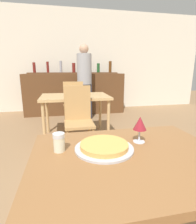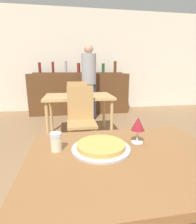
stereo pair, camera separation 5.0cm
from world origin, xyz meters
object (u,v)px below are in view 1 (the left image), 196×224
Objects in this scene: pizza_tray at (104,147)px; cheese_shaker at (59,142)px; chair_far_side_front at (78,115)px; chair_far_side_back at (73,102)px; person_standing at (84,79)px; wine_glass at (140,124)px.

cheese_shaker reaches higher than pizza_tray.
chair_far_side_front is 1.09m from chair_far_side_back.
cheese_shaker is (-0.24, 0.03, 0.04)m from pizza_tray.
pizza_tray is 0.19× the size of person_standing.
person_standing is at bearing 80.37° from cheese_shaker.
person_standing is at bearing -115.32° from chair_far_side_back.
chair_far_side_back is 9.29× the size of cheese_shaker.
person_standing is 3.25m from wine_glass.
chair_far_side_back reaches higher than wine_glass.
chair_far_side_front reaches higher than pizza_tray.
chair_far_side_front is 1.83m from person_standing.
chair_far_side_back is 2.90× the size of pizza_tray.
chair_far_side_front is at bearing 98.99° from wine_glass.
pizza_tray is (0.00, -2.63, 0.22)m from chair_far_side_back.
chair_far_side_front is 1.56m from pizza_tray.
wine_glass is (-0.08, -3.25, -0.10)m from person_standing.
cheese_shaker is at bearing -98.90° from chair_far_side_front.
pizza_tray is at bearing -6.78° from cheese_shaker.
person_standing is at bearing 79.75° from chair_far_side_front.
cheese_shaker is 0.06× the size of person_standing.
chair_far_side_front is at bearing 90.00° from chair_far_side_back.
wine_glass is at bearing -81.01° from chair_far_side_front.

